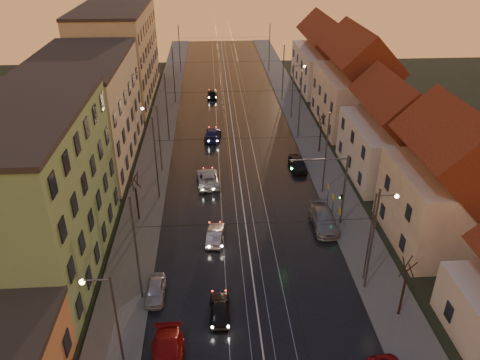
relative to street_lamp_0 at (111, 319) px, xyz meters
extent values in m
cube|color=black|center=(9.10, 38.00, -4.87)|extent=(16.00, 120.00, 0.04)
cube|color=#4C4C4C|center=(-0.90, 38.00, -4.81)|extent=(4.00, 120.00, 0.15)
cube|color=#4C4C4C|center=(19.10, 38.00, -4.81)|extent=(4.00, 120.00, 0.15)
cube|color=gray|center=(6.90, 38.00, -4.83)|extent=(0.06, 120.00, 0.03)
cube|color=gray|center=(8.33, 38.00, -4.83)|extent=(0.06, 120.00, 0.03)
cube|color=gray|center=(9.87, 38.00, -4.83)|extent=(0.06, 120.00, 0.03)
cube|color=gray|center=(11.30, 38.00, -4.83)|extent=(0.06, 120.00, 0.03)
cube|color=#699C63|center=(-8.40, 12.00, 1.61)|extent=(10.00, 18.00, 13.00)
cube|color=#BAAF90|center=(-8.40, 32.00, 1.11)|extent=(10.00, 20.00, 12.00)
cube|color=tan|center=(-8.40, 56.00, 2.11)|extent=(10.00, 24.00, 14.00)
cube|color=#B9A88E|center=(26.10, 13.00, -1.39)|extent=(8.50, 10.00, 7.00)
pyramid|color=#521D12|center=(26.10, 13.00, 4.01)|extent=(8.67, 10.20, 3.80)
cube|color=silver|center=(26.10, 26.00, -1.89)|extent=(9.00, 12.00, 6.00)
pyramid|color=#521D12|center=(26.10, 26.00, 2.71)|extent=(9.18, 12.24, 3.20)
cube|color=#B9A88E|center=(26.10, 41.00, -1.14)|extent=(9.00, 14.00, 7.50)
pyramid|color=#521D12|center=(26.10, 41.00, 4.61)|extent=(9.18, 14.28, 4.00)
cube|color=silver|center=(26.10, 59.00, -1.64)|extent=(9.00, 16.00, 6.50)
pyramid|color=#521D12|center=(26.10, 59.00, 3.36)|extent=(9.18, 16.32, 3.50)
cylinder|color=#595B60|center=(0.50, 7.00, -0.39)|extent=(0.16, 0.16, 9.00)
cylinder|color=#595B60|center=(17.70, 7.00, -0.39)|extent=(0.16, 0.16, 9.00)
cylinder|color=#595B60|center=(0.50, 22.00, -0.39)|extent=(0.16, 0.16, 9.00)
cylinder|color=#595B60|center=(17.70, 22.00, -0.39)|extent=(0.16, 0.16, 9.00)
cylinder|color=#595B60|center=(0.50, 37.00, -0.39)|extent=(0.16, 0.16, 9.00)
cylinder|color=#595B60|center=(17.70, 37.00, -0.39)|extent=(0.16, 0.16, 9.00)
cylinder|color=#595B60|center=(0.50, 52.00, -0.39)|extent=(0.16, 0.16, 9.00)
cylinder|color=#595B60|center=(17.70, 52.00, -0.39)|extent=(0.16, 0.16, 9.00)
cylinder|color=#595B60|center=(0.50, 70.00, -0.39)|extent=(0.16, 0.16, 9.00)
cylinder|color=#595B60|center=(17.70, 70.00, -0.39)|extent=(0.16, 0.16, 9.00)
cylinder|color=#595B60|center=(0.30, 0.00, -0.89)|extent=(0.14, 0.14, 8.00)
cylinder|color=#595B60|center=(-0.50, 0.00, 2.91)|extent=(1.60, 0.10, 0.10)
sphere|color=#FFD88C|center=(-1.22, 0.00, 2.81)|extent=(0.32, 0.32, 0.32)
cylinder|color=#595B60|center=(17.90, 8.00, -0.89)|extent=(0.14, 0.14, 8.00)
cylinder|color=#595B60|center=(18.70, 8.00, 2.91)|extent=(1.60, 0.10, 0.10)
sphere|color=#FFD88C|center=(19.42, 8.00, 2.81)|extent=(0.32, 0.32, 0.32)
cylinder|color=#595B60|center=(0.30, 28.00, -0.89)|extent=(0.14, 0.14, 8.00)
cylinder|color=#595B60|center=(-0.50, 28.00, 2.91)|extent=(1.60, 0.10, 0.10)
sphere|color=#FFD88C|center=(-1.22, 28.00, 2.81)|extent=(0.32, 0.32, 0.32)
cylinder|color=#595B60|center=(17.90, 44.00, -0.89)|extent=(0.14, 0.14, 8.00)
cylinder|color=#595B60|center=(18.70, 44.00, 2.91)|extent=(1.60, 0.10, 0.10)
sphere|color=#FFD88C|center=(19.42, 44.00, 2.81)|extent=(0.32, 0.32, 0.32)
cylinder|color=#595B60|center=(18.10, 16.00, -1.29)|extent=(0.20, 0.20, 7.20)
cylinder|color=#595B60|center=(15.50, 16.00, 2.01)|extent=(5.20, 0.14, 0.14)
imported|color=black|center=(13.10, 16.00, 1.41)|extent=(0.15, 0.18, 0.90)
sphere|color=#19FF3F|center=(13.10, 15.88, 1.26)|extent=(0.20, 0.20, 0.20)
cylinder|color=black|center=(-1.10, 18.00, -3.14)|extent=(0.18, 0.18, 3.50)
cylinder|color=black|center=(-0.86, 18.09, -0.59)|extent=(0.37, 0.92, 1.61)
cylinder|color=black|center=(-1.18, 18.23, -0.59)|extent=(0.91, 0.40, 1.61)
cylinder|color=black|center=(-1.33, 17.91, -0.59)|extent=(0.37, 0.92, 1.61)
cylinder|color=black|center=(-0.97, 17.78, -0.59)|extent=(0.84, 0.54, 1.62)
cylinder|color=black|center=(19.30, 4.00, -3.14)|extent=(0.18, 0.18, 3.50)
cylinder|color=black|center=(19.54, 4.09, -0.59)|extent=(0.37, 0.92, 1.61)
cylinder|color=black|center=(19.22, 4.23, -0.59)|extent=(0.91, 0.40, 1.61)
cylinder|color=black|center=(19.07, 3.91, -0.59)|extent=(0.37, 0.92, 1.61)
cylinder|color=black|center=(19.43, 3.78, -0.59)|extent=(0.84, 0.54, 1.62)
cylinder|color=black|center=(19.50, 32.00, -3.14)|extent=(0.18, 0.18, 3.50)
cylinder|color=black|center=(19.74, 32.09, -0.59)|extent=(0.37, 0.92, 1.61)
cylinder|color=black|center=(19.42, 32.23, -0.59)|extent=(0.91, 0.40, 1.61)
cylinder|color=black|center=(19.27, 31.91, -0.59)|extent=(0.37, 0.92, 1.61)
cylinder|color=black|center=(19.63, 31.78, -0.59)|extent=(0.84, 0.54, 1.62)
imported|color=black|center=(6.34, 4.81, -4.26)|extent=(1.53, 3.69, 1.25)
imported|color=gray|center=(6.18, 14.10, -4.27)|extent=(1.75, 3.89, 1.24)
imported|color=silver|center=(5.58, 24.72, -4.19)|extent=(2.73, 5.16, 1.38)
imported|color=navy|center=(6.28, 37.17, -4.20)|extent=(2.53, 4.96, 1.38)
imported|color=black|center=(6.43, 54.33, -4.22)|extent=(1.72, 3.96, 1.33)
imported|color=#A7A7AC|center=(1.50, 7.15, -4.27)|extent=(1.52, 3.62, 1.22)
imported|color=gray|center=(16.39, 15.67, -4.13)|extent=(2.16, 5.25, 1.52)
imported|color=black|center=(15.99, 27.62, -4.17)|extent=(1.89, 4.25, 1.42)
camera|label=1|loc=(6.18, -20.43, 19.99)|focal=35.00mm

